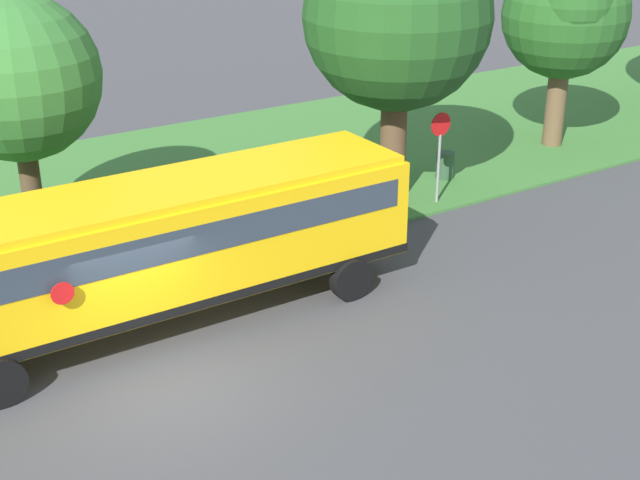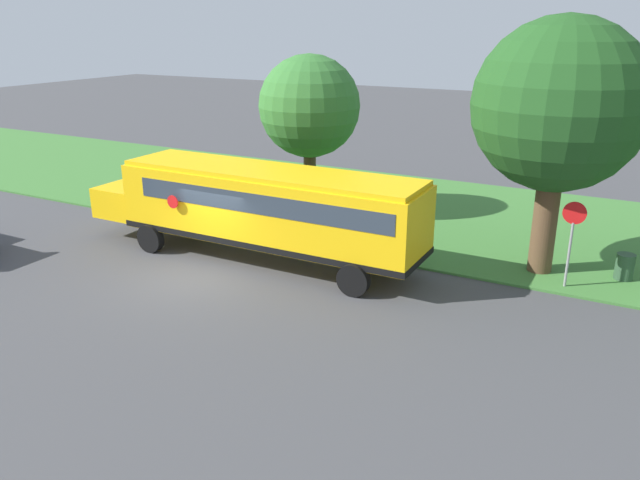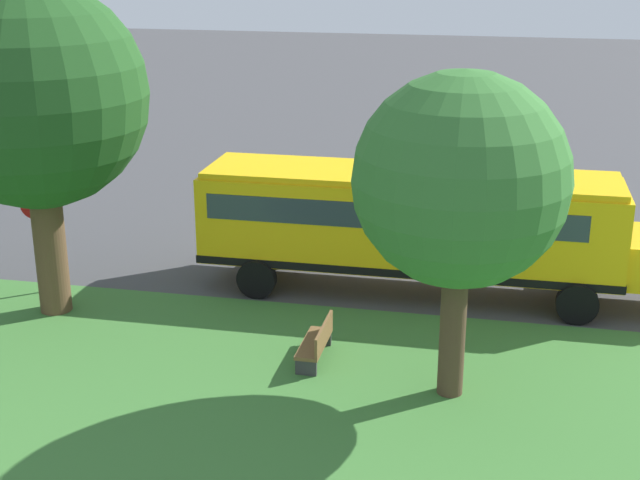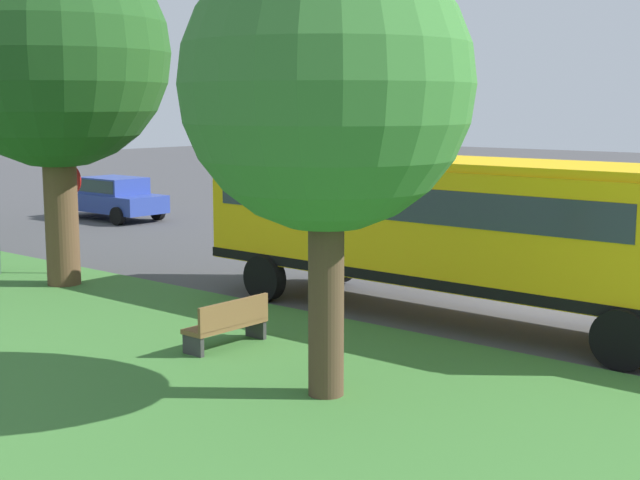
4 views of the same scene
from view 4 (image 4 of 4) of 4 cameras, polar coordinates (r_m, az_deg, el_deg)
name	(u,v)px [view 4 (image 4 of 4)]	position (r m, az deg, el deg)	size (l,w,h in m)	color
ground_plane	(557,306)	(19.49, 14.90, -4.10)	(120.00, 120.00, 0.00)	#424244
grass_verge	(207,439)	(11.58, -7.24, -12.55)	(12.00, 80.00, 0.08)	#3D7533
school_bus	(455,222)	(17.63, 8.62, 1.12)	(2.85, 12.42, 3.16)	yellow
car_blue_nearest	(113,196)	(33.66, -13.12, 2.78)	(2.02, 4.40, 1.56)	#283D93
oak_tree_beside_bus	(328,80)	(12.23, 0.54, 10.21)	(4.07, 4.07, 6.53)	#4C3826
oak_tree_roadside_mid	(58,59)	(21.12, -16.45, 11.05)	(5.18, 5.18, 7.95)	brown
stop_sign	(74,207)	(22.56, -15.49, 2.07)	(0.08, 0.68, 2.74)	gray
park_bench	(228,324)	(15.43, -5.90, -5.40)	(1.60, 0.51, 0.92)	brown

